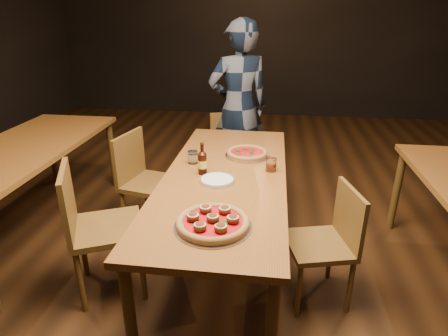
# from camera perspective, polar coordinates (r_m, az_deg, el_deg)

# --- Properties ---
(ground) EXTENTS (9.00, 9.00, 0.00)m
(ground) POSITION_cam_1_polar(r_m,az_deg,el_deg) (2.87, 0.14, -14.86)
(ground) COLOR black
(table_main) EXTENTS (0.80, 2.00, 0.75)m
(table_main) POSITION_cam_1_polar(r_m,az_deg,el_deg) (2.51, 0.15, -2.54)
(table_main) COLOR maroon
(table_main) RESTS_ON ground
(table_left) EXTENTS (0.80, 2.00, 0.75)m
(table_left) POSITION_cam_1_polar(r_m,az_deg,el_deg) (3.41, -28.71, 1.55)
(table_left) COLOR maroon
(table_left) RESTS_ON ground
(chair_main_nw) EXTENTS (0.58, 0.58, 0.94)m
(chair_main_nw) POSITION_cam_1_polar(r_m,az_deg,el_deg) (2.55, -17.42, -8.58)
(chair_main_nw) COLOR brown
(chair_main_nw) RESTS_ON ground
(chair_main_sw) EXTENTS (0.49, 0.49, 0.89)m
(chair_main_sw) POSITION_cam_1_polar(r_m,az_deg,el_deg) (3.15, -10.97, -2.21)
(chair_main_sw) COLOR brown
(chair_main_sw) RESTS_ON ground
(chair_main_e) EXTENTS (0.46, 0.46, 0.81)m
(chair_main_e) POSITION_cam_1_polar(r_m,az_deg,el_deg) (2.46, 14.22, -11.15)
(chair_main_e) COLOR brown
(chair_main_e) RESTS_ON ground
(chair_end) EXTENTS (0.52, 0.52, 0.85)m
(chair_end) POSITION_cam_1_polar(r_m,az_deg,el_deg) (3.75, 1.52, 2.07)
(chair_end) COLOR brown
(chair_end) RESTS_ON ground
(pizza_meatball) EXTENTS (0.39, 0.39, 0.07)m
(pizza_meatball) POSITION_cam_1_polar(r_m,az_deg,el_deg) (1.90, -1.71, -8.23)
(pizza_meatball) COLOR #B7B7BF
(pizza_meatball) RESTS_ON table_main
(pizza_margherita) EXTENTS (0.33, 0.33, 0.04)m
(pizza_margherita) POSITION_cam_1_polar(r_m,az_deg,el_deg) (2.81, 3.53, 2.28)
(pizza_margherita) COLOR #B7B7BF
(pizza_margherita) RESTS_ON table_main
(plate_stack) EXTENTS (0.22, 0.22, 0.02)m
(plate_stack) POSITION_cam_1_polar(r_m,az_deg,el_deg) (2.38, -1.05, -1.86)
(plate_stack) COLOR white
(plate_stack) RESTS_ON table_main
(beer_bottle) EXTENTS (0.06, 0.06, 0.21)m
(beer_bottle) POSITION_cam_1_polar(r_m,az_deg,el_deg) (2.47, -3.31, 0.74)
(beer_bottle) COLOR black
(beer_bottle) RESTS_ON table_main
(water_glass) EXTENTS (0.07, 0.07, 0.09)m
(water_glass) POSITION_cam_1_polar(r_m,az_deg,el_deg) (2.67, -4.77, 1.66)
(water_glass) COLOR white
(water_glass) RESTS_ON table_main
(amber_glass) EXTENTS (0.07, 0.07, 0.09)m
(amber_glass) POSITION_cam_1_polar(r_m,az_deg,el_deg) (2.55, 7.18, 0.53)
(amber_glass) COLOR #983611
(amber_glass) RESTS_ON table_main
(diner) EXTENTS (0.73, 0.61, 1.70)m
(diner) POSITION_cam_1_polar(r_m,az_deg,el_deg) (3.82, 2.23, 9.15)
(diner) COLOR black
(diner) RESTS_ON ground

